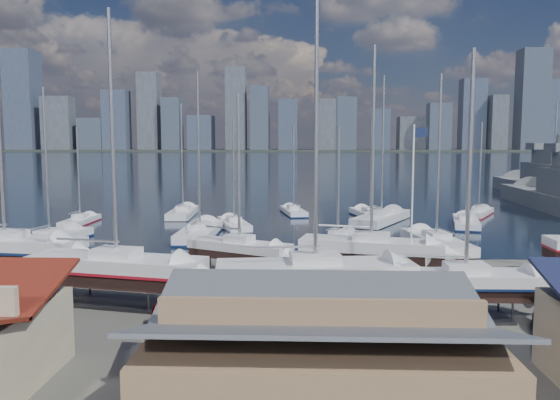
{
  "coord_description": "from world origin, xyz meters",
  "views": [
    {
      "loc": [
        -0.72,
        -45.13,
        9.65
      ],
      "look_at": [
        -2.77,
        8.0,
        4.06
      ],
      "focal_mm": 35.0,
      "sensor_mm": 36.0,
      "label": 1
    }
  ],
  "objects_px": {
    "sailboat_cradle_0": "(5,249)",
    "flagpole": "(413,194)",
    "car_a": "(174,322)",
    "naval_ship_west": "(553,189)"
  },
  "relations": [
    {
      "from": "sailboat_cradle_0",
      "to": "flagpole",
      "type": "relative_size",
      "value": 1.67
    },
    {
      "from": "sailboat_cradle_0",
      "to": "car_a",
      "type": "relative_size",
      "value": 3.81
    },
    {
      "from": "sailboat_cradle_0",
      "to": "naval_ship_west",
      "type": "bearing_deg",
      "value": 50.71
    },
    {
      "from": "car_a",
      "to": "sailboat_cradle_0",
      "type": "bearing_deg",
      "value": 120.5
    },
    {
      "from": "sailboat_cradle_0",
      "to": "naval_ship_west",
      "type": "xyz_separation_m",
      "value": [
        64.29,
        57.92,
        -0.52
      ]
    },
    {
      "from": "car_a",
      "to": "naval_ship_west",
      "type": "bearing_deg",
      "value": 32.27
    },
    {
      "from": "sailboat_cradle_0",
      "to": "car_a",
      "type": "distance_m",
      "value": 18.55
    },
    {
      "from": "car_a",
      "to": "flagpole",
      "type": "bearing_deg",
      "value": 16.49
    },
    {
      "from": "sailboat_cradle_0",
      "to": "flagpole",
      "type": "bearing_deg",
      "value": 8.42
    },
    {
      "from": "sailboat_cradle_0",
      "to": "naval_ship_west",
      "type": "relative_size",
      "value": 0.39
    }
  ]
}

